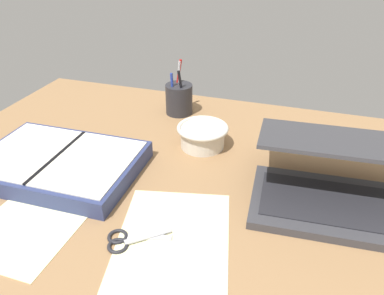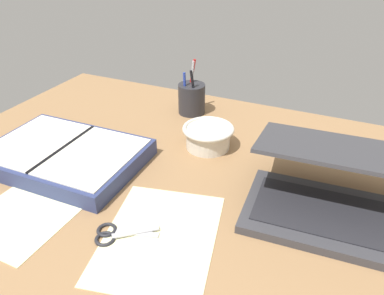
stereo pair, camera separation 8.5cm
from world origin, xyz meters
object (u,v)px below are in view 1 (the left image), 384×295
object	(u,v)px
pen_cup	(179,98)
scissors	(125,240)
bowl	(203,135)
laptop	(334,183)
planner	(59,163)

from	to	relation	value
pen_cup	scissors	world-z (taller)	pen_cup
bowl	pen_cup	world-z (taller)	pen_cup
bowl	pen_cup	size ratio (longest dim) A/B	0.82
laptop	bowl	distance (cm)	35.17
scissors	pen_cup	bearing A→B (deg)	71.07
laptop	scissors	xyz separation A→B (cm)	(-36.25, -24.04, -4.45)
bowl	scissors	xyz separation A→B (cm)	(-3.93, -37.83, -2.95)
bowl	scissors	bearing A→B (deg)	-95.93
bowl	laptop	bearing A→B (deg)	-23.10
bowl	scissors	distance (cm)	38.14
laptop	bowl	xyz separation A→B (cm)	(-32.32, 13.79, -1.50)
laptop	scissors	bearing A→B (deg)	-149.90
bowl	planner	xyz separation A→B (cm)	(-29.02, -21.53, -1.12)
laptop	planner	bearing A→B (deg)	-176.26
laptop	bowl	world-z (taller)	laptop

